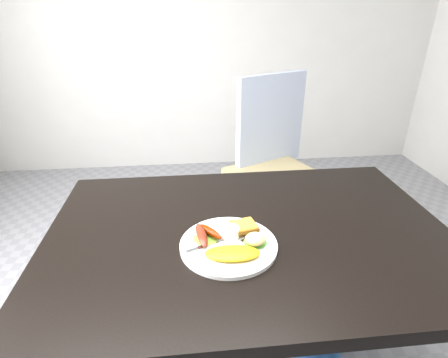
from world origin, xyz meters
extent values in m
cube|color=silver|center=(0.00, 2.25, 1.35)|extent=(4.00, 0.04, 2.70)
cube|color=black|center=(0.00, 0.00, 0.73)|extent=(1.20, 0.80, 0.04)
cube|color=#9E8C5E|center=(0.33, 0.94, 0.45)|extent=(0.62, 0.62, 0.06)
imported|color=#1F4D8A|center=(0.38, 0.50, 0.73)|extent=(0.59, 0.45, 1.46)
cylinder|color=white|center=(-0.07, -0.08, 0.76)|extent=(0.27, 0.27, 0.01)
ellipsoid|color=#659E33|center=(-0.13, -0.05, 0.77)|extent=(0.08, 0.08, 0.01)
ellipsoid|color=#368C22|center=(0.00, -0.08, 0.77)|extent=(0.08, 0.08, 0.01)
ellipsoid|color=gold|center=(-0.07, -0.13, 0.77)|extent=(0.15, 0.08, 0.02)
ellipsoid|color=#603018|center=(-0.15, -0.06, 0.78)|extent=(0.04, 0.11, 0.03)
ellipsoid|color=#6B1802|center=(-0.12, -0.04, 0.78)|extent=(0.07, 0.09, 0.02)
cylinder|color=white|center=(-0.06, -0.05, 0.78)|extent=(0.06, 0.06, 0.03)
cube|color=brown|center=(-0.03, -0.01, 0.77)|extent=(0.08, 0.08, 0.01)
cube|color=brown|center=(-0.02, -0.03, 0.78)|extent=(0.08, 0.08, 0.01)
ellipsoid|color=#EFF0AE|center=(0.00, -0.10, 0.79)|extent=(0.06, 0.06, 0.03)
cube|color=#ADAFB7|center=(-0.12, -0.07, 0.76)|extent=(0.15, 0.08, 0.00)
camera|label=1|loc=(-0.17, -0.86, 1.35)|focal=28.00mm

